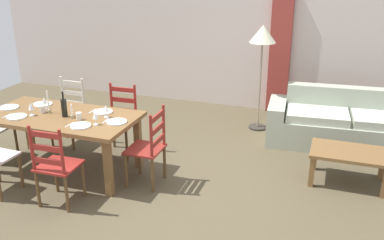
{
  "coord_description": "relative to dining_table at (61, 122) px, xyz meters",
  "views": [
    {
      "loc": [
        1.72,
        -4.07,
        2.57
      ],
      "look_at": [
        0.16,
        0.41,
        0.75
      ],
      "focal_mm": 39.81,
      "sensor_mm": 36.0,
      "label": 1
    }
  ],
  "objects": [
    {
      "name": "ground_plane",
      "position": [
        1.43,
        -0.04,
        -0.67
      ],
      "size": [
        9.6,
        9.6,
        0.02
      ],
      "primitive_type": "cube",
      "color": "brown"
    },
    {
      "name": "wall_far",
      "position": [
        1.43,
        3.26,
        0.69
      ],
      "size": [
        9.6,
        0.16,
        2.7
      ],
      "primitive_type": "cube",
      "color": "beige",
      "rests_on": "ground_plane"
    },
    {
      "name": "curtain_panel_left",
      "position": [
        2.21,
        3.12,
        0.44
      ],
      "size": [
        0.35,
        0.08,
        2.2
      ],
      "primitive_type": "cube",
      "color": "#9D3831",
      "rests_on": "ground_plane"
    },
    {
      "name": "dining_table",
      "position": [
        0.0,
        0.0,
        0.0
      ],
      "size": [
        1.9,
        0.96,
        0.75
      ],
      "color": "brown",
      "rests_on": "ground_plane"
    },
    {
      "name": "dining_chair_near_right",
      "position": [
        0.42,
        -0.73,
        -0.19
      ],
      "size": [
        0.43,
        0.41,
        0.96
      ],
      "color": "maroon",
      "rests_on": "ground_plane"
    },
    {
      "name": "dining_chair_far_left",
      "position": [
        -0.43,
        0.77,
        -0.19
      ],
      "size": [
        0.43,
        0.41,
        0.96
      ],
      "color": "beige",
      "rests_on": "ground_plane"
    },
    {
      "name": "dining_chair_far_right",
      "position": [
        0.43,
        0.72,
        -0.19
      ],
      "size": [
        0.44,
        0.42,
        0.96
      ],
      "color": "maroon",
      "rests_on": "ground_plane"
    },
    {
      "name": "dining_chair_head_east",
      "position": [
        1.17,
        0.02,
        -0.19
      ],
      "size": [
        0.4,
        0.42,
        0.96
      ],
      "color": "maroon",
      "rests_on": "ground_plane"
    },
    {
      "name": "dinner_plate_near_left",
      "position": [
        -0.45,
        -0.25,
        0.1
      ],
      "size": [
        0.24,
        0.24,
        0.02
      ],
      "primitive_type": "cylinder",
      "color": "white",
      "rests_on": "dining_table"
    },
    {
      "name": "fork_near_left",
      "position": [
        -0.6,
        -0.25,
        0.09
      ],
      "size": [
        0.03,
        0.17,
        0.01
      ],
      "primitive_type": "cube",
      "rotation": [
        0.0,
        0.0,
        0.05
      ],
      "color": "silver",
      "rests_on": "dining_table"
    },
    {
      "name": "dinner_plate_near_right",
      "position": [
        0.45,
        -0.25,
        0.1
      ],
      "size": [
        0.24,
        0.24,
        0.02
      ],
      "primitive_type": "cylinder",
      "color": "white",
      "rests_on": "dining_table"
    },
    {
      "name": "fork_near_right",
      "position": [
        0.3,
        -0.25,
        0.09
      ],
      "size": [
        0.02,
        0.17,
        0.01
      ],
      "primitive_type": "cube",
      "rotation": [
        0.0,
        0.0,
        -0.03
      ],
      "color": "silver",
      "rests_on": "dining_table"
    },
    {
      "name": "dinner_plate_far_left",
      "position": [
        -0.45,
        0.25,
        0.1
      ],
      "size": [
        0.24,
        0.24,
        0.02
      ],
      "primitive_type": "cylinder",
      "color": "white",
      "rests_on": "dining_table"
    },
    {
      "name": "fork_far_left",
      "position": [
        -0.6,
        0.25,
        0.09
      ],
      "size": [
        0.02,
        0.17,
        0.01
      ],
      "primitive_type": "cube",
      "rotation": [
        0.0,
        0.0,
        -0.02
      ],
      "color": "silver",
      "rests_on": "dining_table"
    },
    {
      "name": "dinner_plate_far_right",
      "position": [
        0.45,
        0.25,
        0.1
      ],
      "size": [
        0.24,
        0.24,
        0.02
      ],
      "primitive_type": "cylinder",
      "color": "white",
      "rests_on": "dining_table"
    },
    {
      "name": "fork_far_right",
      "position": [
        0.3,
        0.25,
        0.09
      ],
      "size": [
        0.02,
        0.17,
        0.01
      ],
      "primitive_type": "cube",
      "rotation": [
        0.0,
        0.0,
        0.0
      ],
      "color": "silver",
      "rests_on": "dining_table"
    },
    {
      "name": "dinner_plate_head_west",
      "position": [
        -0.78,
        0.0,
        0.1
      ],
      "size": [
        0.24,
        0.24,
        0.02
      ],
      "primitive_type": "cylinder",
      "color": "white",
      "rests_on": "dining_table"
    },
    {
      "name": "fork_head_west",
      "position": [
        -0.93,
        0.0,
        0.09
      ],
      "size": [
        0.03,
        0.17,
        0.01
      ],
      "primitive_type": "cube",
      "rotation": [
        0.0,
        0.0,
        -0.09
      ],
      "color": "silver",
      "rests_on": "dining_table"
    },
    {
      "name": "dinner_plate_head_east",
      "position": [
        0.78,
        0.0,
        0.1
      ],
      "size": [
        0.24,
        0.24,
        0.02
      ],
      "primitive_type": "cylinder",
      "color": "white",
      "rests_on": "dining_table"
    },
    {
      "name": "fork_head_east",
      "position": [
        0.63,
        0.0,
        0.09
      ],
      "size": [
        0.03,
        0.17,
        0.01
      ],
      "primitive_type": "cube",
      "rotation": [
        0.0,
        0.0,
        0.08
      ],
      "color": "silver",
      "rests_on": "dining_table"
    },
    {
      "name": "wine_bottle",
      "position": [
        0.08,
        -0.03,
        0.2
      ],
      "size": [
        0.07,
        0.07,
        0.32
      ],
      "color": "black",
      "rests_on": "dining_table"
    },
    {
      "name": "wine_glass_near_left",
      "position": [
        -0.32,
        -0.13,
        0.2
      ],
      "size": [
        0.06,
        0.06,
        0.16
      ],
      "color": "white",
      "rests_on": "dining_table"
    },
    {
      "name": "wine_glass_near_right",
      "position": [
        0.58,
        -0.14,
        0.2
      ],
      "size": [
        0.06,
        0.06,
        0.16
      ],
      "color": "white",
      "rests_on": "dining_table"
    },
    {
      "name": "wine_glass_far_left",
      "position": [
        -0.32,
        0.12,
        0.2
      ],
      "size": [
        0.06,
        0.06,
        0.16
      ],
      "color": "white",
      "rests_on": "dining_table"
    },
    {
      "name": "wine_glass_far_right",
      "position": [
        0.57,
        0.12,
        0.2
      ],
      "size": [
        0.06,
        0.06,
        0.16
      ],
      "color": "white",
      "rests_on": "dining_table"
    },
    {
      "name": "coffee_cup_primary",
      "position": [
        0.31,
        -0.06,
        0.13
      ],
      "size": [
        0.07,
        0.07,
        0.09
      ],
      "primitive_type": "cylinder",
      "color": "beige",
      "rests_on": "dining_table"
    },
    {
      "name": "coffee_cup_secondary",
      "position": [
        -0.26,
        -0.0,
        0.13
      ],
      "size": [
        0.07,
        0.07,
        0.09
      ],
      "primitive_type": "cylinder",
      "color": "beige",
      "rests_on": "dining_table"
    },
    {
      "name": "candle_tall",
      "position": [
        -0.18,
        0.02,
        0.17
      ],
      "size": [
        0.05,
        0.05,
        0.29
      ],
      "color": "#998C66",
      "rests_on": "dining_table"
    },
    {
      "name": "candle_short",
      "position": [
        0.2,
        -0.04,
        0.13
      ],
      "size": [
        0.05,
        0.05,
        0.18
      ],
      "color": "#998C66",
      "rests_on": "dining_table"
    },
    {
      "name": "couch",
      "position": [
        3.4,
        2.04,
        -0.37
      ],
      "size": [
        2.34,
        0.99,
        0.8
      ],
      "color": "#A5AD98",
      "rests_on": "ground_plane"
    },
    {
      "name": "coffee_table",
      "position": [
        3.42,
        0.83,
        -0.31
      ],
      "size": [
        0.9,
        0.56,
        0.42
      ],
      "color": "brown",
      "rests_on": "ground_plane"
    },
    {
      "name": "standing_lamp",
      "position": [
        2.06,
        2.23,
        0.75
      ],
      "size": [
        0.4,
        0.4,
        1.64
      ],
      "color": "#332D28",
      "rests_on": "ground_plane"
    }
  ]
}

